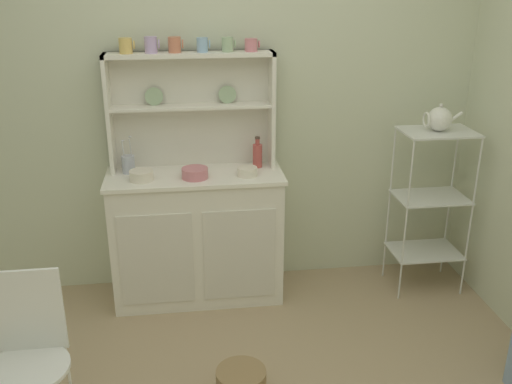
# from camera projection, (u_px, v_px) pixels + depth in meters

# --- Properties ---
(wall_back) EXTENTS (3.84, 0.05, 2.50)m
(wall_back) POSITION_uv_depth(u_px,v_px,m) (230.00, 101.00, 3.66)
(wall_back) COLOR beige
(wall_back) RESTS_ON ground
(hutch_cabinet) EXTENTS (1.09, 0.45, 0.85)m
(hutch_cabinet) POSITION_uv_depth(u_px,v_px,m) (197.00, 235.00, 3.68)
(hutch_cabinet) COLOR white
(hutch_cabinet) RESTS_ON ground
(hutch_shelf_unit) EXTENTS (1.02, 0.18, 0.72)m
(hutch_shelf_unit) POSITION_uv_depth(u_px,v_px,m) (191.00, 101.00, 3.53)
(hutch_shelf_unit) COLOR silver
(hutch_shelf_unit) RESTS_ON hutch_cabinet
(bakers_rack) EXTENTS (0.45, 0.33, 1.10)m
(bakers_rack) POSITION_uv_depth(u_px,v_px,m) (431.00, 193.00, 3.72)
(bakers_rack) COLOR silver
(bakers_rack) RESTS_ON ground
(wire_chair) EXTENTS (0.36, 0.36, 0.85)m
(wire_chair) POSITION_uv_depth(u_px,v_px,m) (28.00, 348.00, 2.45)
(wire_chair) COLOR white
(wire_chair) RESTS_ON ground
(cup_gold_0) EXTENTS (0.09, 0.08, 0.09)m
(cup_gold_0) POSITION_uv_depth(u_px,v_px,m) (126.00, 46.00, 3.33)
(cup_gold_0) COLOR #DBB760
(cup_gold_0) RESTS_ON hutch_shelf_unit
(cup_lilac_1) EXTENTS (0.09, 0.07, 0.09)m
(cup_lilac_1) POSITION_uv_depth(u_px,v_px,m) (151.00, 45.00, 3.34)
(cup_lilac_1) COLOR #B79ECC
(cup_lilac_1) RESTS_ON hutch_shelf_unit
(cup_terracotta_2) EXTENTS (0.09, 0.07, 0.09)m
(cup_terracotta_2) POSITION_uv_depth(u_px,v_px,m) (175.00, 45.00, 3.36)
(cup_terracotta_2) COLOR #C67556
(cup_terracotta_2) RESTS_ON hutch_shelf_unit
(cup_sky_3) EXTENTS (0.08, 0.07, 0.09)m
(cup_sky_3) POSITION_uv_depth(u_px,v_px,m) (203.00, 45.00, 3.38)
(cup_sky_3) COLOR #8EB2D1
(cup_sky_3) RESTS_ON hutch_shelf_unit
(cup_sage_4) EXTENTS (0.08, 0.07, 0.09)m
(cup_sage_4) POSITION_uv_depth(u_px,v_px,m) (228.00, 44.00, 3.40)
(cup_sage_4) COLOR #9EB78E
(cup_sage_4) RESTS_ON hutch_shelf_unit
(cup_rose_5) EXTENTS (0.09, 0.08, 0.08)m
(cup_rose_5) POSITION_uv_depth(u_px,v_px,m) (251.00, 45.00, 3.42)
(cup_rose_5) COLOR #D17A84
(cup_rose_5) RESTS_ON hutch_shelf_unit
(bowl_mixing_large) EXTENTS (0.14, 0.14, 0.06)m
(bowl_mixing_large) POSITION_uv_depth(u_px,v_px,m) (141.00, 176.00, 3.42)
(bowl_mixing_large) COLOR silver
(bowl_mixing_large) RESTS_ON hutch_cabinet
(bowl_floral_medium) EXTENTS (0.16, 0.16, 0.06)m
(bowl_floral_medium) POSITION_uv_depth(u_px,v_px,m) (195.00, 173.00, 3.45)
(bowl_floral_medium) COLOR #D17A84
(bowl_floral_medium) RESTS_ON hutch_cabinet
(bowl_cream_small) EXTENTS (0.12, 0.12, 0.05)m
(bowl_cream_small) POSITION_uv_depth(u_px,v_px,m) (247.00, 171.00, 3.50)
(bowl_cream_small) COLOR silver
(bowl_cream_small) RESTS_ON hutch_cabinet
(jam_bottle) EXTENTS (0.06, 0.06, 0.20)m
(jam_bottle) POSITION_uv_depth(u_px,v_px,m) (257.00, 155.00, 3.63)
(jam_bottle) COLOR #B74C47
(jam_bottle) RESTS_ON hutch_cabinet
(utensil_jar) EXTENTS (0.08, 0.08, 0.24)m
(utensil_jar) POSITION_uv_depth(u_px,v_px,m) (128.00, 164.00, 3.53)
(utensil_jar) COLOR #B2B7C6
(utensil_jar) RESTS_ON hutch_cabinet
(porcelain_teapot) EXTENTS (0.24, 0.15, 0.17)m
(porcelain_teapot) POSITION_uv_depth(u_px,v_px,m) (439.00, 119.00, 3.54)
(porcelain_teapot) COLOR white
(porcelain_teapot) RESTS_ON bakers_rack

